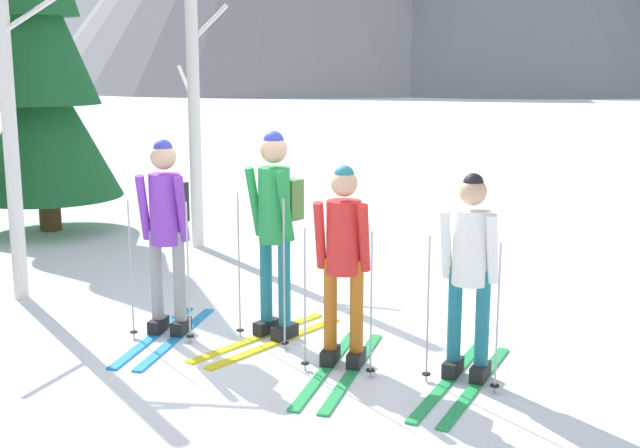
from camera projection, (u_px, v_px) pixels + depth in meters
The scene contains 8 objects.
ground_plane at pixel (284, 347), 7.21m from camera, with size 400.00×400.00×0.00m, color white.
skier_in_purple at pixel (166, 226), 7.37m from camera, with size 0.61×1.72×1.78m.
skier_in_green at pixel (275, 221), 7.26m from camera, with size 0.96×1.67×1.87m.
skier_in_red at pixel (344, 256), 6.60m from camera, with size 0.61×1.79×1.66m.
skier_in_white at pixel (470, 271), 6.31m from camera, with size 0.62×1.79×1.63m.
pine_tree_mid at pixel (40, 66), 11.68m from camera, with size 2.14×2.14×5.17m.
birch_tree_tall at pixel (10, 125), 8.35m from camera, with size 1.13×0.98×3.46m.
birch_tree_slender at pixel (194, 90), 10.67m from camera, with size 0.81×0.49×4.12m.
Camera 1 is at (2.17, -6.52, 2.48)m, focal length 46.40 mm.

